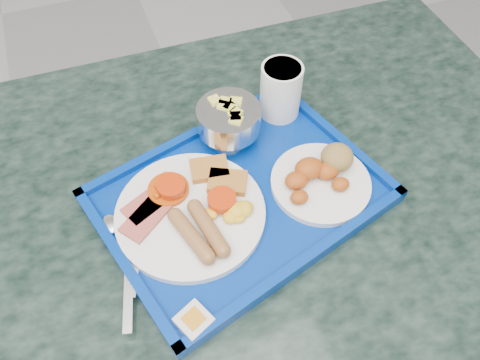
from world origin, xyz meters
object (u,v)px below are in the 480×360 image
object	(u,v)px
main_plate	(194,210)
bread_plate	(322,176)
tray	(240,197)
juice_cup	(281,89)
table	(233,244)
fruit_bowl	(229,119)

from	to	relation	value
main_plate	bread_plate	size ratio (longest dim) A/B	1.43
tray	juice_cup	world-z (taller)	juice_cup
tray	table	bearing A→B (deg)	97.78
main_plate	juice_cup	distance (m)	0.27
table	juice_cup	world-z (taller)	juice_cup
bread_plate	fruit_bowl	xyz separation A→B (m)	(-0.11, 0.14, 0.03)
table	juice_cup	xyz separation A→B (m)	(0.14, 0.12, 0.26)
bread_plate	fruit_bowl	world-z (taller)	fruit_bowl
bread_plate	juice_cup	xyz separation A→B (m)	(0.00, 0.17, 0.04)
main_plate	table	bearing A→B (deg)	26.73
fruit_bowl	bread_plate	bearing A→B (deg)	-52.65
fruit_bowl	juice_cup	bearing A→B (deg)	16.23
table	main_plate	distance (m)	0.23
table	tray	size ratio (longest dim) A/B	2.41
table	fruit_bowl	bearing A→B (deg)	72.86
main_plate	bread_plate	bearing A→B (deg)	-3.04
main_plate	juice_cup	size ratio (longest dim) A/B	2.29
table	fruit_bowl	world-z (taller)	fruit_bowl
main_plate	juice_cup	bearing A→B (deg)	37.34
tray	fruit_bowl	xyz separation A→B (m)	(0.02, 0.12, 0.05)
tray	bread_plate	size ratio (longest dim) A/B	3.10
table	bread_plate	xyz separation A→B (m)	(0.14, -0.05, 0.22)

